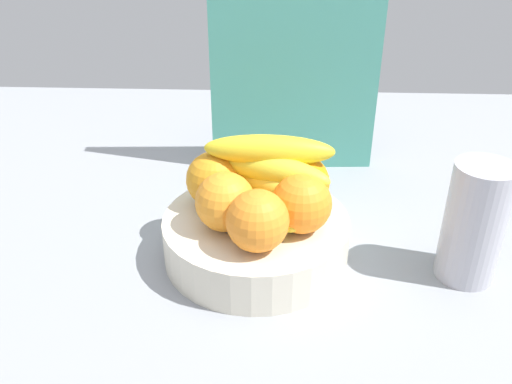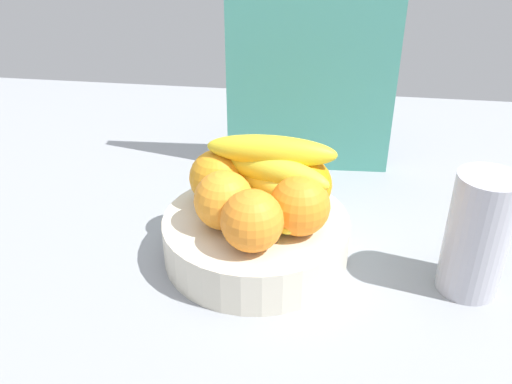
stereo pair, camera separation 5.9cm
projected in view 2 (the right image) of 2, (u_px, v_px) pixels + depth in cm
name	position (u px, v px, depth cm)	size (l,w,h in cm)	color
ground_plane	(265.00, 275.00, 73.65)	(180.00, 140.00, 3.00)	gray
fruit_bowl	(256.00, 237.00, 73.62)	(24.82, 24.82, 5.96)	beige
orange_front_left	(252.00, 221.00, 64.57)	(7.63, 7.63, 7.63)	orange
orange_front_right	(300.00, 207.00, 67.29)	(7.63, 7.63, 7.63)	orange
orange_center	(303.00, 185.00, 72.23)	(7.63, 7.63, 7.63)	orange
orange_back_left	(259.00, 173.00, 75.25)	(7.63, 7.63, 7.63)	orange
orange_back_right	(217.00, 178.00, 73.95)	(7.63, 7.63, 7.63)	orange
orange_top_stack	(223.00, 201.00, 68.48)	(7.63, 7.63, 7.63)	orange
banana_bunch	(269.00, 176.00, 71.20)	(17.71, 16.81, 10.60)	yellow
cutting_board	(311.00, 69.00, 89.29)	(28.00, 1.80, 36.00)	teal
thermos_tumbler	(477.00, 235.00, 65.25)	(7.42, 7.42, 15.87)	#B1B1BB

